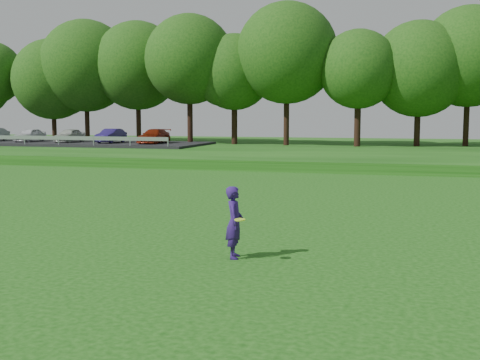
# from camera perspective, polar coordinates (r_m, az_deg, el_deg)

# --- Properties ---
(ground) EXTENTS (140.00, 140.00, 0.00)m
(ground) POSITION_cam_1_polar(r_m,az_deg,el_deg) (14.68, -3.07, -6.30)
(ground) COLOR #14460D
(ground) RESTS_ON ground
(berm) EXTENTS (130.00, 30.00, 0.60)m
(berm) POSITION_cam_1_polar(r_m,az_deg,el_deg) (47.88, 10.19, 2.67)
(berm) COLOR #14460D
(berm) RESTS_ON ground
(walking_path) EXTENTS (130.00, 1.60, 0.04)m
(walking_path) POSITION_cam_1_polar(r_m,az_deg,el_deg) (34.03, 7.86, 0.83)
(walking_path) COLOR gray
(walking_path) RESTS_ON ground
(treeline) EXTENTS (104.00, 7.00, 15.00)m
(treeline) POSITION_cam_1_polar(r_m,az_deg,el_deg) (52.00, 10.80, 11.54)
(treeline) COLOR #15430F
(treeline) RESTS_ON berm
(parking_lot) EXTENTS (24.00, 9.00, 1.38)m
(parking_lot) POSITION_cam_1_polar(r_m,az_deg,el_deg) (54.39, -15.71, 3.70)
(parking_lot) COLOR black
(parking_lot) RESTS_ON berm
(woman) EXTENTS (0.62, 0.87, 1.61)m
(woman) POSITION_cam_1_polar(r_m,az_deg,el_deg) (13.35, -0.54, -4.03)
(woman) COLOR navy
(woman) RESTS_ON ground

